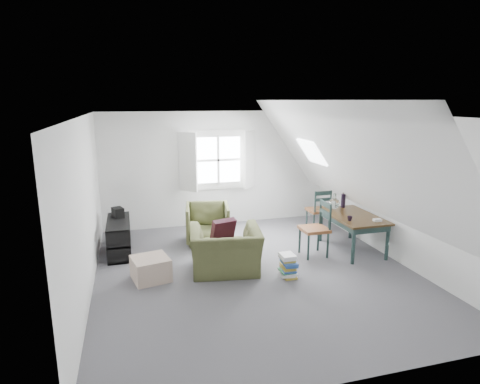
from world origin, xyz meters
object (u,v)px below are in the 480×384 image
object	(u,v)px
armchair_near	(226,271)
dining_table	(353,220)
magazine_stack	(288,266)
ottoman	(151,269)
dining_chair_near	(316,228)
dining_chair_far	(319,210)
armchair_far	(208,242)
media_shelf	(119,239)

from	to	relation	value
armchair_near	dining_table	size ratio (longest dim) A/B	0.83
dining_table	magazine_stack	bearing A→B (deg)	-151.11
ottoman	dining_chair_near	size ratio (longest dim) A/B	0.55
ottoman	magazine_stack	bearing A→B (deg)	-13.30
dining_chair_far	ottoman	bearing A→B (deg)	42.93
armchair_far	dining_chair_far	size ratio (longest dim) A/B	0.91
dining_chair_far	media_shelf	world-z (taller)	dining_chair_far
ottoman	armchair_far	bearing A→B (deg)	50.36
dining_chair_near	media_shelf	xyz separation A→B (m)	(-3.39, 1.03, -0.24)
ottoman	magazine_stack	world-z (taller)	magazine_stack
armchair_near	dining_chair_far	world-z (taller)	dining_chair_far
dining_table	media_shelf	xyz separation A→B (m)	(-4.15, 0.98, -0.31)
armchair_far	ottoman	bearing A→B (deg)	-120.12
dining_chair_far	armchair_far	bearing A→B (deg)	21.20
ottoman	media_shelf	bearing A→B (deg)	110.75
armchair_near	dining_chair_near	bearing A→B (deg)	-162.90
armchair_near	magazine_stack	world-z (taller)	magazine_stack
armchair_far	media_shelf	bearing A→B (deg)	-165.43
armchair_near	magazine_stack	distance (m)	1.03
dining_table	dining_chair_near	distance (m)	0.77
armchair_near	magazine_stack	xyz separation A→B (m)	(0.90, -0.47, 0.19)
armchair_near	armchair_far	distance (m)	1.44
armchair_far	dining_chair_near	bearing A→B (deg)	-24.75
dining_chair_near	media_shelf	distance (m)	3.55
armchair_far	ottoman	world-z (taller)	armchair_far
dining_chair_far	magazine_stack	distance (m)	2.43
media_shelf	magazine_stack	bearing A→B (deg)	-35.18
dining_chair_far	magazine_stack	xyz separation A→B (m)	(-1.47, -1.92, -0.29)
ottoman	magazine_stack	distance (m)	2.14
armchair_far	media_shelf	world-z (taller)	media_shelf
armchair_far	ottoman	xyz separation A→B (m)	(-1.18, -1.42, 0.18)
armchair_far	dining_table	size ratio (longest dim) A/B	0.63
media_shelf	armchair_far	bearing A→B (deg)	4.37
media_shelf	magazine_stack	xyz separation A→B (m)	(2.57, -1.77, -0.08)
dining_table	dining_chair_near	size ratio (longest dim) A/B	1.37
magazine_stack	dining_table	bearing A→B (deg)	26.42
ottoman	dining_chair_far	size ratio (longest dim) A/B	0.58
armchair_near	armchair_far	world-z (taller)	armchair_far
armchair_far	magazine_stack	size ratio (longest dim) A/B	2.25
armchair_near	ottoman	size ratio (longest dim) A/B	2.09
armchair_near	dining_chair_near	world-z (taller)	dining_chair_near
dining_chair_near	dining_chair_far	bearing A→B (deg)	135.45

